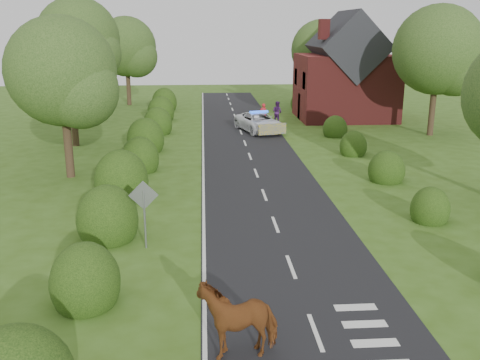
{
  "coord_description": "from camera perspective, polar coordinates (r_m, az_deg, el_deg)",
  "views": [
    {
      "loc": [
        -2.82,
        -16.2,
        7.7
      ],
      "look_at": [
        -1.29,
        6.19,
        1.3
      ],
      "focal_mm": 40.0,
      "sensor_mm": 36.0,
      "label": 1
    }
  ],
  "objects": [
    {
      "name": "tree_left_a",
      "position": [
        28.99,
        -18.04,
        10.48
      ],
      "size": [
        5.74,
        5.6,
        8.38
      ],
      "color": "#332316",
      "rests_on": "ground"
    },
    {
      "name": "tree_left_c",
      "position": [
        47.09,
        -16.51,
        13.86
      ],
      "size": [
        6.97,
        6.8,
        10.22
      ],
      "color": "#332316",
      "rests_on": "ground"
    },
    {
      "name": "police_van",
      "position": [
        41.27,
        2.02,
        6.18
      ],
      "size": [
        3.77,
        5.72,
        1.6
      ],
      "rotation": [
        0.0,
        0.0,
        0.28
      ],
      "color": "white",
      "rests_on": "ground"
    },
    {
      "name": "road_markings",
      "position": [
        30.14,
        -1.47,
        1.16
      ],
      "size": [
        4.96,
        70.0,
        0.01
      ],
      "color": "white",
      "rests_on": "road"
    },
    {
      "name": "road_sign",
      "position": [
        19.3,
        -10.21,
        -2.6
      ],
      "size": [
        1.06,
        0.08,
        2.53
      ],
      "color": "gray",
      "rests_on": "ground"
    },
    {
      "name": "pedestrian_purple",
      "position": [
        45.32,
        3.98,
        7.25
      ],
      "size": [
        1.11,
        1.1,
        1.81
      ],
      "primitive_type": "imported",
      "rotation": [
        0.0,
        0.0,
        2.36
      ],
      "color": "#451D57",
      "rests_on": "ground"
    },
    {
      "name": "hedgerow_right",
      "position": [
        29.85,
        14.6,
        1.54
      ],
      "size": [
        2.1,
        45.78,
        2.1
      ],
      "color": "black",
      "rests_on": "ground"
    },
    {
      "name": "ground",
      "position": [
        18.15,
        5.47,
        -9.25
      ],
      "size": [
        120.0,
        120.0,
        0.0
      ],
      "primitive_type": "plane",
      "color": "#3A5C17"
    },
    {
      "name": "tree_left_d",
      "position": [
        56.57,
        -11.77,
        13.5
      ],
      "size": [
        6.15,
        6.0,
        8.89
      ],
      "color": "#332316",
      "rests_on": "ground"
    },
    {
      "name": "tree_left_b",
      "position": [
        37.12,
        -17.36,
        11.11
      ],
      "size": [
        5.74,
        5.6,
        8.07
      ],
      "color": "#332316",
      "rests_on": "ground"
    },
    {
      "name": "tree_right_b",
      "position": [
        41.74,
        20.8,
        12.49
      ],
      "size": [
        6.56,
        6.4,
        9.4
      ],
      "color": "#332316",
      "rests_on": "ground"
    },
    {
      "name": "cow",
      "position": [
        13.53,
        -0.22,
        -14.82
      ],
      "size": [
        2.38,
        1.55,
        1.56
      ],
      "primitive_type": "imported",
      "rotation": [
        0.0,
        0.0,
        -1.39
      ],
      "color": "maroon",
      "rests_on": "ground"
    },
    {
      "name": "tree_right_c",
      "position": [
        55.43,
        8.93,
        13.29
      ],
      "size": [
        6.15,
        6.0,
        8.58
      ],
      "color": "#332316",
      "rests_on": "ground"
    },
    {
      "name": "road",
      "position": [
        32.25,
        1.22,
        2.12
      ],
      "size": [
        6.0,
        70.0,
        0.02
      ],
      "primitive_type": "cube",
      "color": "black",
      "rests_on": "ground"
    },
    {
      "name": "hedgerow_left",
      "position": [
        28.98,
        -11.12,
        1.73
      ],
      "size": [
        2.75,
        50.41,
        3.0
      ],
      "color": "black",
      "rests_on": "ground"
    },
    {
      "name": "house",
      "position": [
        47.97,
        11.18,
        10.94
      ],
      "size": [
        8.0,
        7.4,
        9.17
      ],
      "color": "maroon",
      "rests_on": "ground"
    },
    {
      "name": "pedestrian_red",
      "position": [
        44.47,
        2.5,
        7.06
      ],
      "size": [
        0.73,
        0.6,
        1.73
      ],
      "primitive_type": "imported",
      "rotation": [
        0.0,
        0.0,
        3.47
      ],
      "color": "red",
      "rests_on": "ground"
    }
  ]
}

